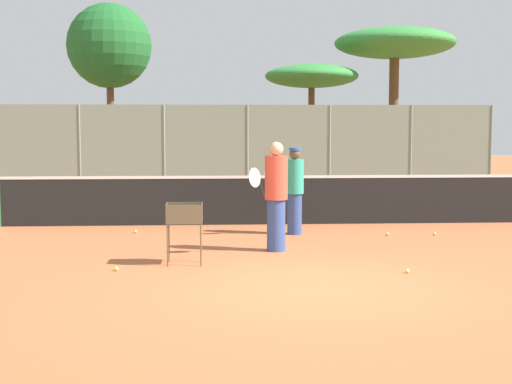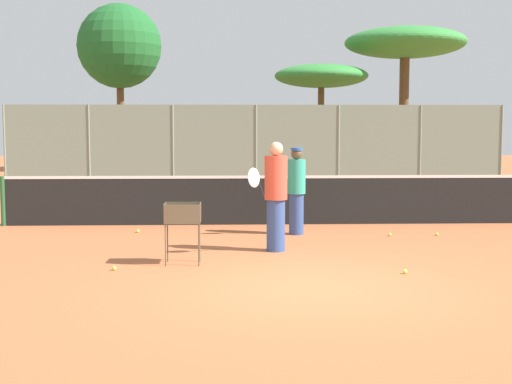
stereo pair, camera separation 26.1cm
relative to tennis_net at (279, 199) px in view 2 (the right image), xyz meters
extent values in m
plane|color=#B26038|center=(0.00, -6.10, -0.56)|extent=(80.00, 80.00, 0.00)
cylinder|color=#26592D|center=(-5.95, 0.00, -0.02)|extent=(0.10, 0.10, 1.07)
cube|color=black|center=(0.00, 0.00, -0.05)|extent=(11.90, 0.01, 1.01)
cube|color=white|center=(0.00, 0.00, 0.48)|extent=(11.90, 0.02, 0.06)
cylinder|color=gray|center=(-10.15, 13.67, 0.92)|extent=(0.08, 0.08, 2.97)
cylinder|color=gray|center=(-6.76, 13.67, 0.92)|extent=(0.08, 0.08, 2.97)
cylinder|color=gray|center=(-3.38, 13.67, 0.92)|extent=(0.08, 0.08, 2.97)
cylinder|color=gray|center=(0.00, 13.67, 0.92)|extent=(0.08, 0.08, 2.97)
cylinder|color=gray|center=(3.38, 13.67, 0.92)|extent=(0.08, 0.08, 2.97)
cylinder|color=gray|center=(6.76, 13.67, 0.92)|extent=(0.08, 0.08, 2.97)
cylinder|color=gray|center=(10.15, 13.67, 0.92)|extent=(0.08, 0.08, 2.97)
cube|color=gray|center=(0.00, 13.67, 0.92)|extent=(20.29, 0.01, 2.97)
cylinder|color=brown|center=(-6.12, 17.97, 1.74)|extent=(0.33, 0.33, 4.59)
sphere|color=#1E6028|center=(-6.12, 17.97, 5.19)|extent=(3.86, 3.86, 3.86)
cylinder|color=brown|center=(3.17, 17.81, 1.37)|extent=(0.30, 0.30, 3.86)
ellipsoid|color=#338438|center=(3.17, 17.81, 3.84)|extent=(4.34, 4.34, 1.08)
cylinder|color=brown|center=(7.28, 18.70, 2.10)|extent=(0.46, 0.46, 5.32)
ellipsoid|color=#338438|center=(7.28, 18.70, 5.48)|extent=(5.75, 5.75, 1.44)
cylinder|color=#334C8C|center=(-0.29, -3.25, -0.11)|extent=(0.32, 0.32, 0.90)
cylinder|color=#E54C38|center=(-0.29, -3.25, 0.71)|extent=(0.39, 0.39, 0.75)
sphere|color=#DBB28C|center=(-0.29, -3.25, 1.20)|extent=(0.24, 0.24, 0.24)
cylinder|color=black|center=(-0.55, -3.52, 0.52)|extent=(0.12, 0.13, 0.27)
ellipsoid|color=silver|center=(-0.68, -3.66, 0.74)|extent=(0.30, 0.31, 0.43)
cylinder|color=#334C8C|center=(0.24, -1.40, -0.15)|extent=(0.29, 0.29, 0.81)
cylinder|color=teal|center=(0.24, -1.40, 0.59)|extent=(0.36, 0.36, 0.68)
sphere|color=brown|center=(0.24, -1.40, 1.04)|extent=(0.22, 0.22, 0.22)
cylinder|color=#2659B2|center=(0.24, -1.40, 1.13)|extent=(0.23, 0.23, 0.05)
cylinder|color=black|center=(-0.08, -1.54, 0.42)|extent=(0.15, 0.09, 0.27)
ellipsoid|color=silver|center=(-0.25, -1.62, 0.64)|extent=(0.37, 0.19, 0.43)
cylinder|color=brown|center=(-2.07, -4.53, -0.23)|extent=(0.02, 0.02, 0.66)
cylinder|color=brown|center=(-1.56, -4.53, -0.23)|extent=(0.02, 0.02, 0.66)
cylinder|color=brown|center=(-2.07, -4.17, -0.23)|extent=(0.02, 0.02, 0.66)
cylinder|color=brown|center=(-1.56, -4.17, -0.23)|extent=(0.02, 0.02, 0.66)
cube|color=brown|center=(-1.81, -4.35, 0.10)|extent=(0.55, 0.40, 0.01)
cube|color=brown|center=(-1.81, -4.55, 0.25)|extent=(0.55, 0.01, 0.30)
cube|color=brown|center=(-1.81, -4.15, 0.25)|extent=(0.55, 0.01, 0.30)
cube|color=brown|center=(-2.09, -4.35, 0.25)|extent=(0.01, 0.40, 0.30)
cube|color=brown|center=(-1.54, -4.35, 0.25)|extent=(0.01, 0.40, 0.30)
sphere|color=#D1E54C|center=(-1.78, -4.43, 0.14)|extent=(0.07, 0.07, 0.07)
sphere|color=#D1E54C|center=(-2.01, -4.30, 0.20)|extent=(0.07, 0.07, 0.07)
sphere|color=#D1E54C|center=(-1.95, -4.34, 0.14)|extent=(0.07, 0.07, 0.07)
sphere|color=#D1E54C|center=(-1.77, -4.27, 0.14)|extent=(0.07, 0.07, 0.07)
sphere|color=#D1E54C|center=(-1.67, -4.49, 0.20)|extent=(0.07, 0.07, 0.07)
sphere|color=#D1E54C|center=(-1.75, -4.32, 0.14)|extent=(0.07, 0.07, 0.07)
sphere|color=#D1E54C|center=(-1.70, -4.40, 0.14)|extent=(0.07, 0.07, 0.07)
sphere|color=#D1E54C|center=(-1.69, -4.29, 0.20)|extent=(0.07, 0.07, 0.07)
sphere|color=#D1E54C|center=(2.98, -1.71, -0.53)|extent=(0.07, 0.07, 0.07)
sphere|color=#D1E54C|center=(2.05, -1.72, -0.53)|extent=(0.07, 0.07, 0.07)
sphere|color=#D1E54C|center=(-2.81, -4.80, -0.53)|extent=(0.07, 0.07, 0.07)
sphere|color=#D1E54C|center=(-2.94, -1.09, -0.53)|extent=(0.07, 0.07, 0.07)
sphere|color=#D1E54C|center=(1.48, -5.21, -0.53)|extent=(0.07, 0.07, 0.07)
camera|label=1|loc=(-1.33, -15.37, 1.63)|focal=50.00mm
camera|label=2|loc=(-1.07, -15.38, 1.63)|focal=50.00mm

